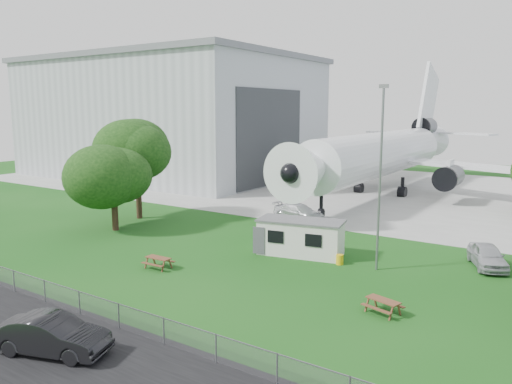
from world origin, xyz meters
The scene contains 15 objects.
ground centered at (0.00, 0.00, 0.00)m, with size 160.00×160.00×0.00m, color #255E1E.
asphalt_strip centered at (0.00, -13.00, 0.01)m, with size 120.00×8.00×0.02m, color black.
concrete_apron centered at (0.00, 38.00, 0.01)m, with size 120.00×46.00×0.03m, color #B7B7B2.
hangar centered at (-37.97, 36.00, 9.41)m, with size 43.00×31.00×18.55m.
airliner centered at (-2.00, 35.86, 5.27)m, with size 46.36×47.73×17.69m.
site_cabin centered at (2.30, 6.48, 1.31)m, with size 6.96×3.93×2.62m.
picnic_west centered at (-4.11, -1.65, 0.00)m, with size 1.80×1.50×0.76m, color brown, non-canonical shape.
picnic_east centered at (11.05, -0.57, 0.00)m, with size 1.80×1.50×0.76m, color brown, non-canonical shape.
fence centered at (0.00, -9.50, 0.00)m, with size 58.00×0.04×1.30m, color gray.
lamp_mast centered at (8.20, 6.20, 6.00)m, with size 0.16×0.16×12.00m, color slate.
tree_west_big centered at (-16.83, 8.62, 6.43)m, with size 8.19×8.19×10.54m.
tree_west_small centered at (-14.96, 4.02, 4.82)m, with size 7.02×7.02×8.34m.
car_centre_sedan centered at (0.53, -12.82, 0.84)m, with size 1.78×5.09×1.68m, color black.
car_ne_hatch centered at (14.23, 10.82, 0.79)m, with size 1.86×4.62×1.57m, color #A8AAAF.
car_apron_van centered at (-3.26, 16.35, 0.79)m, with size 2.22×5.45×1.58m, color white.
Camera 1 is at (19.25, -24.83, 10.58)m, focal length 35.00 mm.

